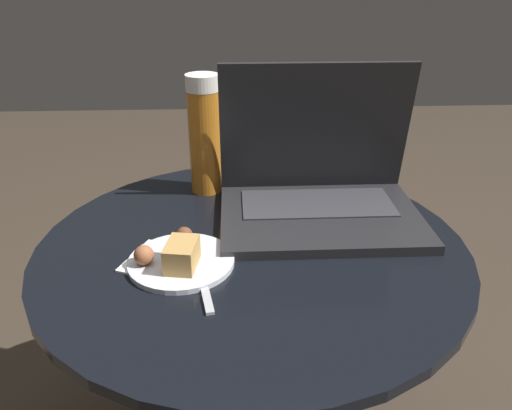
# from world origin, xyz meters

# --- Properties ---
(table) EXTENTS (0.74, 0.74, 0.58)m
(table) POSITION_xyz_m (0.00, 0.00, 0.42)
(table) COLOR #515156
(table) RESTS_ON ground_plane
(napkin) EXTENTS (0.17, 0.15, 0.00)m
(napkin) POSITION_xyz_m (-0.13, -0.06, 0.58)
(napkin) COLOR white
(napkin) RESTS_ON table
(laptop) EXTENTS (0.37, 0.26, 0.27)m
(laptop) POSITION_xyz_m (0.13, 0.11, 0.63)
(laptop) COLOR #232326
(laptop) RESTS_ON table
(beer_glass) EXTENTS (0.07, 0.07, 0.24)m
(beer_glass) POSITION_xyz_m (-0.09, 0.22, 0.70)
(beer_glass) COLOR #C6701E
(beer_glass) RESTS_ON table
(snack_plate) EXTENTS (0.17, 0.17, 0.05)m
(snack_plate) POSITION_xyz_m (-0.12, -0.07, 0.59)
(snack_plate) COLOR silver
(snack_plate) RESTS_ON table
(fork) EXTENTS (0.05, 0.18, 0.00)m
(fork) POSITION_xyz_m (-0.08, -0.09, 0.58)
(fork) COLOR #B2B2B7
(fork) RESTS_ON table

